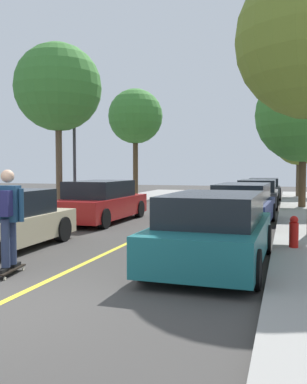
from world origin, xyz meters
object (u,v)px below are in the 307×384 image
street_tree_left_near (135,117)px  parked_car_right_farthest (264,188)px  parked_car_left_near (100,202)px  parked_car_right_far (257,194)px  parked_car_right_near (243,205)px  skateboard (9,270)px  street_tree_right_near (304,115)px  fire_hydrant (294,232)px  skateboarder (7,213)px  streetlamp (74,141)px  street_tree_left_nearest (58,88)px  street_tree_right_far (299,141)px  parked_car_right_nearest (214,230)px

street_tree_left_near → parked_car_right_farthest: bearing=30.3°
parked_car_left_near → parked_car_right_far: 8.64m
parked_car_right_far → parked_car_right_farthest: size_ratio=1.00×
parked_car_right_near → skateboard: 8.31m
street_tree_right_near → fire_hydrant: 11.07m
fire_hydrant → skateboard: size_ratio=0.81×
parked_car_left_near → skateboarder: size_ratio=2.66×
streetlamp → skateboard: 9.81m
street_tree_left_nearest → streetlamp: 2.11m
fire_hydrant → parked_car_right_near: bearing=110.0°
parked_car_right_near → parked_car_right_far: parked_car_right_near is taller
street_tree_right_near → parked_car_right_near: bearing=-107.6°
parked_car_right_far → street_tree_left_near: size_ratio=0.67×
skateboarder → street_tree_right_far: bearing=76.1°
parked_car_right_near → streetlamp: streetlamp is taller
street_tree_right_far → skateboard: (-5.31, -21.36, -3.45)m
parked_car_right_nearest → street_tree_right_near: size_ratio=0.70×
parked_car_right_far → parked_car_right_farthest: bearing=90.0°
parked_car_right_nearest → streetlamp: (-6.67, 6.94, 2.25)m
parked_car_left_near → street_tree_right_far: size_ratio=0.95×
parked_car_right_farthest → fire_hydrant: bearing=-85.0°
parked_car_left_near → skateboard: (1.60, -7.34, -0.61)m
street_tree_right_near → skateboarder: (-5.30, -13.90, -3.15)m
parked_car_right_nearest → street_tree_right_near: street_tree_right_near is taller
parked_car_left_near → parked_car_right_farthest: (4.92, 13.17, -0.06)m
parked_car_left_near → street_tree_left_nearest: street_tree_left_nearest is taller
parked_car_right_farthest → skateboarder: 20.81m
street_tree_right_near → street_tree_right_far: size_ratio=1.28×
parked_car_right_near → streetlamp: bearing=170.1°
parked_car_right_farthest → street_tree_right_near: 7.82m
street_tree_right_near → streetlamp: size_ratio=1.30×
parked_car_right_near → parked_car_right_farthest: (0.00, 12.91, -0.05)m
parked_car_right_near → fire_hydrant: bearing=-70.0°
streetlamp → parked_car_right_far: bearing=40.4°
parked_car_right_farthest → parked_car_right_far: bearing=-90.0°
street_tree_left_near → streetlamp: bearing=-88.2°
parked_car_right_far → skateboarder: size_ratio=2.36×
parked_car_right_far → street_tree_right_near: street_tree_right_near is taller
street_tree_left_nearest → street_tree_right_far: street_tree_left_nearest is taller
street_tree_right_near → streetlamp: 10.13m
parked_car_left_near → parked_car_right_near: bearing=3.0°
parked_car_right_farthest → street_tree_left_nearest: 14.93m
parked_car_left_near → street_tree_left_nearest: 4.69m
parked_car_left_near → street_tree_right_near: bearing=43.4°
street_tree_left_near → skateboarder: 17.29m
parked_car_right_near → street_tree_left_nearest: bearing=176.9°
parked_car_right_near → street_tree_left_nearest: street_tree_left_nearest is taller
parked_car_left_near → street_tree_left_nearest: bearing=162.2°
parked_car_right_farthest → street_tree_right_far: size_ratio=0.84×
parked_car_right_farthest → street_tree_left_near: 9.00m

